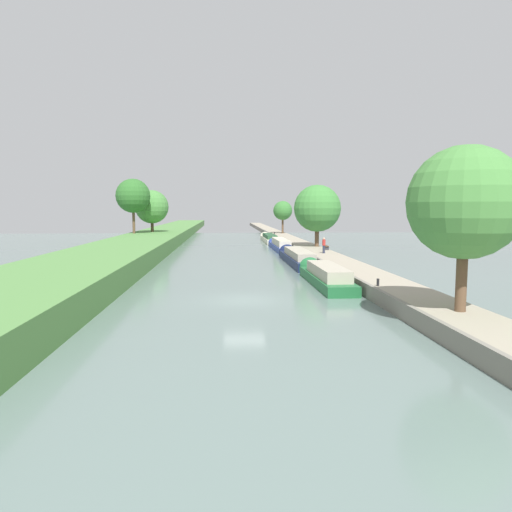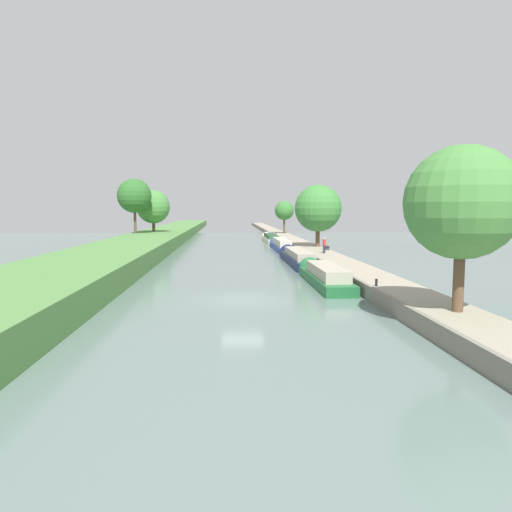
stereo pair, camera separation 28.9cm
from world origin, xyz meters
name	(u,v)px [view 1 (the left image)]	position (x,y,z in m)	size (l,w,h in m)	color
ground_plane	(244,300)	(0.00, 0.00, 0.00)	(160.00, 160.00, 0.00)	slate
left_grassy_bank	(40,288)	(-12.00, 0.00, 0.87)	(8.38, 260.00, 1.75)	#518442
right_towpath	(395,291)	(9.38, 0.00, 0.42)	(3.14, 260.00, 0.84)	#9E937F
stone_quay	(368,291)	(7.68, 0.00, 0.45)	(0.25, 260.00, 0.89)	gray
narrowboat_green	(324,275)	(6.20, 6.02, 0.59)	(2.12, 11.69, 2.14)	#1E6033
narrowboat_navy	(297,257)	(6.20, 18.99, 0.60)	(2.08, 14.56, 2.07)	#141E42
narrowboat_blue	(280,245)	(6.41, 35.09, 0.62)	(1.86, 14.44, 2.06)	#283D93
narrowboat_cream	(269,238)	(6.39, 50.40, 0.55)	(1.93, 15.00, 1.88)	beige
tree_rightbank_near	(465,203)	(9.55, -7.56, 5.77)	(5.11, 5.11, 7.50)	brown
tree_rightbank_midnear	(317,208)	(10.36, 29.36, 5.57)	(5.81, 5.81, 7.64)	brown
tree_rightbank_midfar	(283,211)	(10.07, 60.94, 5.19)	(3.65, 3.65, 6.19)	brown
tree_leftbank_downstream	(133,196)	(-15.06, 44.95, 7.49)	(5.21, 5.21, 8.37)	brown
tree_leftbank_upstream	(152,207)	(-12.94, 49.48, 5.85)	(5.43, 5.43, 6.83)	#4C3828
person_walking	(324,245)	(9.33, 20.53, 1.72)	(0.34, 0.34, 1.66)	#282D42
mooring_bollard_near	(378,282)	(8.11, -0.46, 1.07)	(0.16, 0.16, 0.45)	black
mooring_bollard_far	(275,233)	(8.11, 57.30, 1.07)	(0.16, 0.16, 0.45)	black
park_bench	(326,247)	(10.50, 24.74, 1.19)	(0.44, 1.50, 0.47)	#333338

